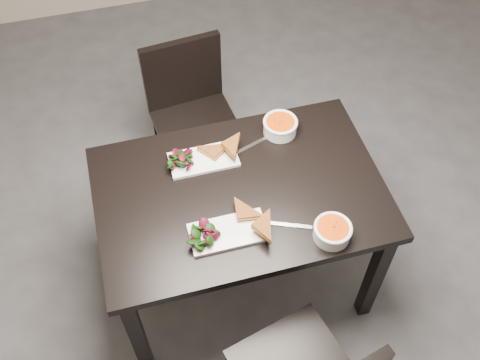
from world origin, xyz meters
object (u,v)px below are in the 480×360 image
Objects in this scene: soup_bowl_near at (332,231)px; plate_far at (204,160)px; soup_bowl_far at (280,126)px; chair_far at (191,109)px; table at (240,204)px; plate_near at (228,232)px.

plate_far is (-0.40, 0.51, -0.03)m from soup_bowl_near.
soup_bowl_far is (-0.03, 0.58, 0.00)m from soup_bowl_near.
plate_far is (-0.05, -0.58, 0.27)m from chair_far.
plate_far is (-0.11, 0.20, 0.11)m from table.
chair_far reaches higher than plate_far.
table is 0.25m from plate_far.
chair_far is at bearing 94.24° from table.
chair_far is 2.89× the size of plate_far.
plate_near is (-0.10, -0.19, 0.11)m from table.
chair_far is at bearing 84.87° from plate_far.
plate_near is 1.95× the size of soup_bowl_far.
soup_bowl_far reaches higher than plate_far.
soup_bowl_far reaches higher than plate_near.
soup_bowl_near is at bearing -78.62° from chair_far.
plate_far is (-0.01, 0.39, -0.00)m from plate_near.
soup_bowl_near is at bearing -87.45° from soup_bowl_far.
soup_bowl_far is at bearing 92.55° from soup_bowl_near.
soup_bowl_far reaches higher than table.
soup_bowl_near is at bearing -47.28° from table.
soup_bowl_near is (0.34, -1.09, 0.30)m from chair_far.
soup_bowl_near is at bearing -51.87° from plate_far.
soup_bowl_near is 0.58m from soup_bowl_far.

